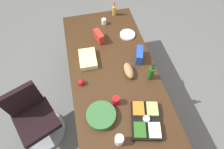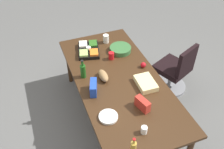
% 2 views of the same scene
% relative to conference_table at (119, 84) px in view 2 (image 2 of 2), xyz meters
% --- Properties ---
extents(ground_plane, '(10.00, 10.00, 0.00)m').
position_rel_conference_table_xyz_m(ground_plane, '(0.00, 0.00, -0.72)').
color(ground_plane, '#60615F').
extents(conference_table, '(2.34, 1.10, 0.79)m').
position_rel_conference_table_xyz_m(conference_table, '(0.00, 0.00, 0.00)').
color(conference_table, '#3A2412').
rests_on(conference_table, ground).
extents(office_chair, '(0.63, 0.63, 0.90)m').
position_rel_conference_table_xyz_m(office_chair, '(0.27, -1.10, -0.37)').
color(office_chair, gray).
rests_on(office_chair, ground).
extents(red_solo_cup, '(0.08, 0.08, 0.11)m').
position_rel_conference_table_xyz_m(red_solo_cup, '(0.46, -0.07, 0.12)').
color(red_solo_cup, red).
rests_on(red_solo_cup, conference_table).
extents(wine_bottle, '(0.08, 0.08, 0.28)m').
position_rel_conference_table_xyz_m(wine_bottle, '(0.22, 0.42, 0.18)').
color(wine_bottle, '#1A5117').
rests_on(wine_bottle, conference_table).
extents(chip_bag_red, '(0.21, 0.13, 0.14)m').
position_rel_conference_table_xyz_m(chip_bag_red, '(-0.56, -0.07, 0.14)').
color(chip_bag_red, red).
rests_on(chip_bag_red, conference_table).
extents(bread_loaf, '(0.24, 0.11, 0.10)m').
position_rel_conference_table_xyz_m(bread_loaf, '(0.09, 0.18, 0.12)').
color(bread_loaf, olive).
rests_on(bread_loaf, conference_table).
extents(chip_bag_blue, '(0.23, 0.15, 0.15)m').
position_rel_conference_table_xyz_m(chip_bag_blue, '(-0.10, 0.38, 0.14)').
color(chip_bag_blue, '#1F46B5').
rests_on(chip_bag_blue, conference_table).
extents(salad_bowl, '(0.35, 0.35, 0.07)m').
position_rel_conference_table_xyz_m(salad_bowl, '(0.59, -0.27, 0.11)').
color(salad_bowl, '#346734').
rests_on(salad_bowl, conference_table).
extents(dressing_bottle, '(0.08, 0.08, 0.22)m').
position_rel_conference_table_xyz_m(dressing_bottle, '(-1.05, 0.27, 0.15)').
color(dressing_bottle, gold).
rests_on(dressing_bottle, conference_table).
extents(paper_plate_stack, '(0.26, 0.26, 0.03)m').
position_rel_conference_table_xyz_m(paper_plate_stack, '(-0.55, 0.35, 0.08)').
color(paper_plate_stack, white).
rests_on(paper_plate_stack, conference_table).
extents(veggie_tray, '(0.48, 0.39, 0.09)m').
position_rel_conference_table_xyz_m(veggie_tray, '(0.74, 0.19, 0.11)').
color(veggie_tray, black).
rests_on(veggie_tray, conference_table).
extents(paper_cup, '(0.08, 0.08, 0.09)m').
position_rel_conference_table_xyz_m(paper_cup, '(-0.88, 0.06, 0.11)').
color(paper_cup, white).
rests_on(paper_cup, conference_table).
extents(sheet_cake, '(0.33, 0.23, 0.07)m').
position_rel_conference_table_xyz_m(sheet_cake, '(-0.22, -0.29, 0.10)').
color(sheet_cake, beige).
rests_on(sheet_cake, conference_table).
extents(mayo_jar, '(0.10, 0.10, 0.13)m').
position_rel_conference_table_xyz_m(mayo_jar, '(0.89, -0.14, 0.14)').
color(mayo_jar, white).
rests_on(mayo_jar, conference_table).
extents(apple_red, '(0.09, 0.09, 0.08)m').
position_rel_conference_table_xyz_m(apple_red, '(0.12, -0.42, 0.11)').
color(apple_red, red).
rests_on(apple_red, conference_table).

